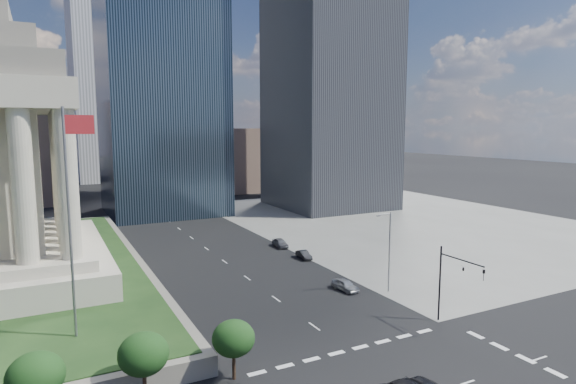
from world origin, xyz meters
TOP-DOWN VIEW (x-y plane):
  - ground at (0.00, 100.00)m, footprint 500.00×500.00m
  - sidewalk_ne at (46.00, 60.00)m, footprint 68.00×90.00m
  - flagpole at (-21.83, 24.00)m, footprint 2.52×0.24m
  - midrise_glass at (2.00, 95.00)m, footprint 26.00×26.00m
  - highrise_ne at (42.00, 85.00)m, footprint 26.00×28.00m
  - building_filler_ne at (32.00, 130.00)m, footprint 20.00×30.00m
  - building_filler_nw at (-30.00, 130.00)m, footprint 24.00×30.00m
  - traffic_signal_ne at (12.50, 13.70)m, footprint 0.30×5.74m
  - street_lamp_north at (13.33, 25.00)m, footprint 2.13×0.22m
  - parked_sedan_near at (9.00, 27.80)m, footprint 4.20×1.99m
  - parked_sedan_mid at (11.50, 42.99)m, footprint 1.60×3.83m
  - parked_sedan_far at (11.50, 51.26)m, footprint 2.00×4.40m

SIDE VIEW (x-z plane):
  - ground at x=0.00m, z-range 0.00..0.00m
  - sidewalk_ne at x=46.00m, z-range 0.00..0.03m
  - parked_sedan_mid at x=11.50m, z-range 0.00..1.23m
  - parked_sedan_near at x=9.00m, z-range 0.00..1.39m
  - parked_sedan_far at x=11.50m, z-range 0.00..1.46m
  - traffic_signal_ne at x=12.50m, z-range 1.25..9.25m
  - street_lamp_north at x=13.33m, z-range 0.66..10.66m
  - building_filler_ne at x=32.00m, z-range 0.00..20.00m
  - flagpole at x=-21.83m, z-range 3.11..23.11m
  - building_filler_nw at x=-30.00m, z-range 0.00..28.00m
  - midrise_glass at x=2.00m, z-range 0.00..60.00m
  - highrise_ne at x=42.00m, z-range 0.00..100.00m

